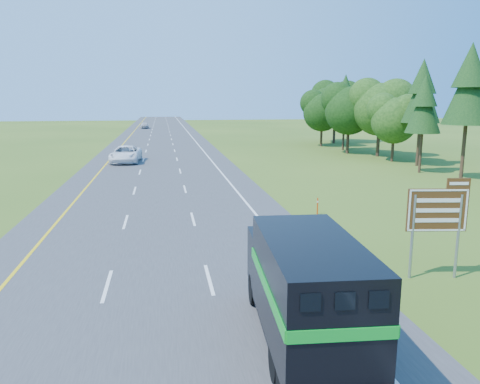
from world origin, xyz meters
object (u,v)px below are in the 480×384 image
at_px(white_suv, 126,154).
at_px(exit_sign, 438,214).
at_px(horse_truck, 305,288).
at_px(far_car, 144,125).

relative_size(white_suv, exit_sign, 1.64).
xyz_separation_m(horse_truck, far_car, (-7.47, 99.65, -0.93)).
height_order(horse_truck, exit_sign, exit_sign).
bearing_deg(horse_truck, far_car, 98.15).
distance_m(horse_truck, exit_sign, 7.58).
bearing_deg(horse_truck, exit_sign, 37.03).
relative_size(horse_truck, white_suv, 1.17).
height_order(far_car, exit_sign, exit_sign).
height_order(white_suv, far_car, white_suv).
bearing_deg(horse_truck, white_suv, 104.46).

